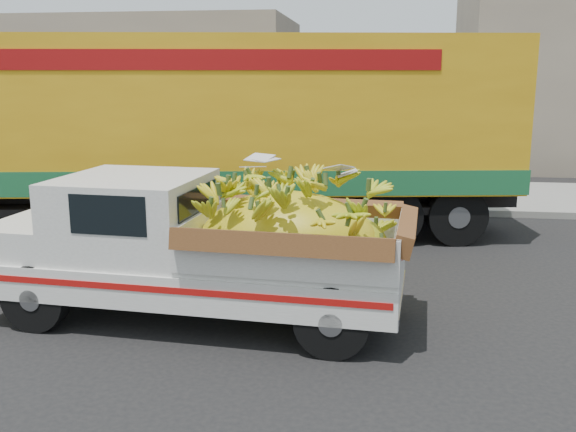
# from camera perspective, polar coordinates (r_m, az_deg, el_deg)

# --- Properties ---
(ground) EXTENTS (100.00, 100.00, 0.00)m
(ground) POSITION_cam_1_polar(r_m,az_deg,el_deg) (8.61, -21.29, -9.52)
(ground) COLOR black
(ground) RESTS_ON ground
(curb) EXTENTS (60.00, 0.25, 0.15)m
(curb) POSITION_cam_1_polar(r_m,az_deg,el_deg) (15.41, -7.60, 1.00)
(curb) COLOR gray
(curb) RESTS_ON ground
(sidewalk) EXTENTS (60.00, 4.00, 0.14)m
(sidewalk) POSITION_cam_1_polar(r_m,az_deg,el_deg) (17.41, -5.78, 2.34)
(sidewalk) COLOR gray
(sidewalk) RESTS_ON ground
(building_left) EXTENTS (18.00, 6.00, 5.00)m
(building_left) POSITION_cam_1_polar(r_m,az_deg,el_deg) (25.59, -20.63, 10.29)
(building_left) COLOR gray
(building_left) RESTS_ON ground
(pickup_truck) EXTENTS (5.38, 2.31, 1.84)m
(pickup_truck) POSITION_cam_1_polar(r_m,az_deg,el_deg) (8.11, -5.55, -2.67)
(pickup_truck) COLOR black
(pickup_truck) RESTS_ON ground
(semi_trailer) EXTENTS (12.07, 4.40, 3.80)m
(semi_trailer) POSITION_cam_1_polar(r_m,az_deg,el_deg) (12.58, -7.25, 7.88)
(semi_trailer) COLOR black
(semi_trailer) RESTS_ON ground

